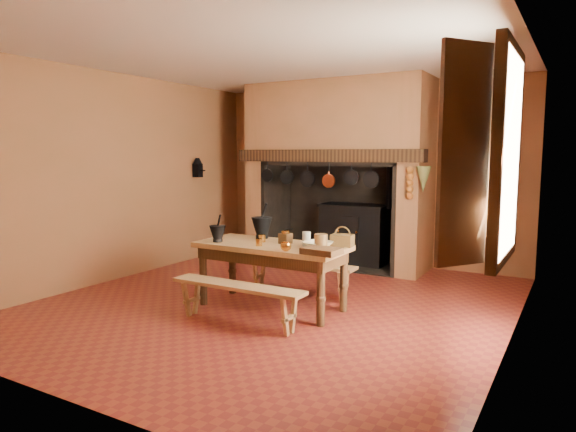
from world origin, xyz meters
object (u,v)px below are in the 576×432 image
at_px(iron_range, 355,233).
at_px(coffee_grinder, 286,238).
at_px(work_table, 272,254).
at_px(mixing_bowl, 318,245).
at_px(bench_front, 237,294).
at_px(wicker_basket, 342,240).

relative_size(iron_range, coffee_grinder, 8.88).
height_order(work_table, mixing_bowl, mixing_bowl).
bearing_deg(bench_front, coffee_grinder, 79.63).
distance_m(coffee_grinder, mixing_bowl, 0.44).
bearing_deg(wicker_basket, mixing_bowl, -130.51).
distance_m(coffee_grinder, wicker_basket, 0.63).
height_order(iron_range, work_table, iron_range).
distance_m(work_table, mixing_bowl, 0.59).
xyz_separation_m(bench_front, coffee_grinder, (0.13, 0.73, 0.49)).
xyz_separation_m(bench_front, mixing_bowl, (0.57, 0.65, 0.45)).
height_order(iron_range, wicker_basket, iron_range).
relative_size(bench_front, coffee_grinder, 8.21).
distance_m(iron_range, mixing_bowl, 2.72).
bearing_deg(coffee_grinder, bench_front, -94.19).
height_order(iron_range, coffee_grinder, iron_range).
distance_m(bench_front, mixing_bowl, 0.98).
relative_size(iron_range, mixing_bowl, 5.38).
bearing_deg(mixing_bowl, work_table, 179.79).
relative_size(work_table, coffee_grinder, 9.34).
xyz_separation_m(coffee_grinder, wicker_basket, (0.61, 0.17, 0.00)).
distance_m(iron_range, coffee_grinder, 2.58).
bearing_deg(work_table, wicker_basket, 18.45).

